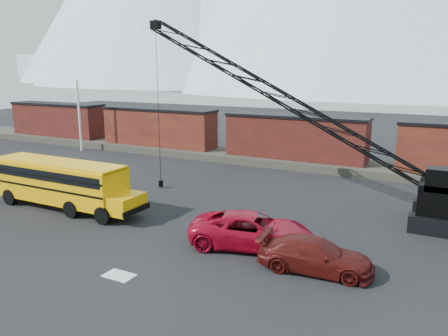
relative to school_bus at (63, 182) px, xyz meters
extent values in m
plane|color=black|center=(9.31, -1.94, -1.79)|extent=(160.00, 160.00, 0.00)
cone|color=silver|center=(-250.69, 298.06, 65.41)|extent=(220.00, 220.00, 140.00)
cube|color=silver|center=(9.31, 338.06, 10.21)|extent=(800.00, 80.00, 24.00)
cube|color=#4B473E|center=(9.31, 20.06, -1.44)|extent=(120.00, 5.00, 0.70)
cube|color=#531917|center=(-22.69, 20.06, 0.91)|extent=(13.50, 2.90, 4.00)
cube|color=black|center=(-22.69, 20.06, 2.96)|extent=(13.70, 3.10, 0.25)
cube|color=black|center=(-26.89, 20.06, -0.79)|extent=(2.20, 2.40, 0.60)
cube|color=black|center=(-18.49, 20.06, -0.79)|extent=(2.20, 2.40, 0.60)
cube|color=#421412|center=(-6.69, 20.06, 0.91)|extent=(13.50, 2.90, 4.00)
cube|color=black|center=(-6.69, 20.06, 2.96)|extent=(13.70, 3.10, 0.25)
cube|color=black|center=(-10.89, 20.06, -0.79)|extent=(2.20, 2.40, 0.60)
cube|color=black|center=(-2.49, 20.06, -0.79)|extent=(2.20, 2.40, 0.60)
cube|color=#531917|center=(9.31, 20.06, 0.91)|extent=(13.50, 2.90, 4.00)
cube|color=black|center=(9.31, 20.06, 2.96)|extent=(13.70, 3.10, 0.25)
cube|color=black|center=(5.11, 20.06, -0.79)|extent=(2.20, 2.40, 0.60)
cube|color=black|center=(13.51, 20.06, -0.79)|extent=(2.20, 2.40, 0.60)
cube|color=black|center=(21.11, 20.06, -0.79)|extent=(2.20, 2.40, 0.60)
cylinder|color=silver|center=(-14.69, 16.06, 2.21)|extent=(0.24, 0.24, 8.00)
cube|color=silver|center=(-14.69, 16.06, 5.81)|extent=(1.40, 0.12, 0.12)
cube|color=silver|center=(9.81, -5.94, -1.78)|extent=(1.40, 0.90, 0.02)
cube|color=#F1A605|center=(-0.35, 0.00, 0.01)|extent=(10.00, 2.50, 2.50)
cube|color=#F1A605|center=(5.25, 0.00, -0.69)|extent=(1.60, 2.30, 1.10)
cube|color=#F1A605|center=(-0.35, 0.00, 1.31)|extent=(10.00, 2.30, 0.18)
cube|color=black|center=(-0.35, -1.26, 0.71)|extent=(9.60, 0.05, 0.65)
cube|color=black|center=(-0.35, 1.26, 0.71)|extent=(9.60, 0.05, 0.65)
cube|color=black|center=(6.10, 0.00, -0.99)|extent=(0.15, 2.45, 0.35)
cube|color=black|center=(-5.40, 0.00, -0.99)|extent=(0.15, 2.50, 0.35)
cylinder|color=black|center=(-3.95, -1.15, -1.24)|extent=(1.10, 0.35, 1.10)
cylinder|color=black|center=(-3.95, 1.15, -1.24)|extent=(1.10, 0.35, 1.10)
cylinder|color=black|center=(1.85, -1.15, -1.24)|extent=(1.10, 0.35, 1.10)
cylinder|color=black|center=(1.85, 1.15, -1.24)|extent=(1.10, 0.35, 1.10)
cylinder|color=black|center=(4.45, -1.15, -1.24)|extent=(1.10, 0.35, 1.10)
cylinder|color=black|center=(4.45, 1.15, -1.24)|extent=(1.10, 0.35, 1.10)
imported|color=#A50820|center=(13.78, -0.10, -0.89)|extent=(7.01, 4.51, 1.80)
imported|color=#4C100D|center=(17.52, -1.32, -1.03)|extent=(5.48, 2.66, 1.54)
cube|color=black|center=(22.17, 6.70, 1.31)|extent=(1.40, 1.20, 1.30)
cube|color=black|center=(22.17, 6.15, 1.31)|extent=(1.20, 0.06, 0.90)
cube|color=black|center=(2.70, 7.21, 10.47)|extent=(0.70, 0.50, 0.60)
cylinder|color=black|center=(2.70, 7.21, 4.34)|extent=(0.04, 0.04, 11.96)
cube|color=black|center=(2.70, 7.21, -1.44)|extent=(0.25, 0.25, 0.50)
camera|label=1|loc=(22.46, -19.84, 7.36)|focal=35.00mm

